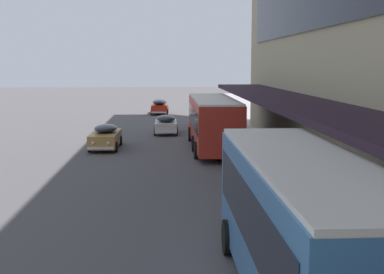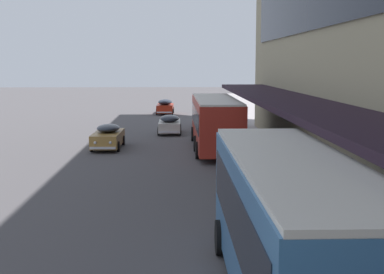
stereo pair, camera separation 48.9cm
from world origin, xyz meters
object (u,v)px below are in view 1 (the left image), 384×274
Objects in this scene: sedan_lead_mid at (207,118)px; sedan_second_near at (160,107)px; sedan_oncoming_rear at (166,124)px; sedan_oncoming_front at (106,137)px; transit_bus_kerbside_front at (213,120)px; transit_bus_kerbside_rear at (304,222)px.

sedan_second_near is at bearing 108.60° from sedan_lead_mid.
sedan_oncoming_rear is (-3.52, -3.96, -0.05)m from sedan_lead_mid.
sedan_oncoming_front is at bearing -97.86° from sedan_second_near.
transit_bus_kerbside_front reaches higher than sedan_second_near.
transit_bus_kerbside_rear is at bearing -84.43° from sedan_oncoming_rear.
sedan_lead_mid reaches higher than sedan_oncoming_front.
sedan_second_near is 23.85m from sedan_oncoming_front.
sedan_oncoming_front is (-3.26, -23.62, -0.02)m from sedan_second_near.
sedan_oncoming_front is (-6.88, 0.68, -1.10)m from transit_bus_kerbside_front.
transit_bus_kerbside_rear is at bearing -90.95° from sedan_lead_mid.
sedan_oncoming_front is (-3.90, -7.31, 0.04)m from sedan_oncoming_rear.
transit_bus_kerbside_front is at bearing -81.53° from sedan_second_near.
transit_bus_kerbside_front reaches higher than sedan_oncoming_rear.
sedan_oncoming_front is at bearing -123.36° from sedan_lead_mid.
sedan_second_near is (-0.64, 16.32, 0.06)m from sedan_oncoming_rear.
transit_bus_kerbside_front is 12.01m from sedan_lead_mid.
transit_bus_kerbside_rear is 2.39× the size of sedan_oncoming_rear.
sedan_second_near is (-3.62, 24.30, -1.08)m from transit_bus_kerbside_front.
sedan_lead_mid is (0.54, 11.95, -1.09)m from transit_bus_kerbside_front.
sedan_lead_mid is at bearing 56.64° from sedan_oncoming_front.
transit_bus_kerbside_front is 2.60× the size of sedan_oncoming_rear.
transit_bus_kerbside_rear is 30.50m from sedan_oncoming_rear.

